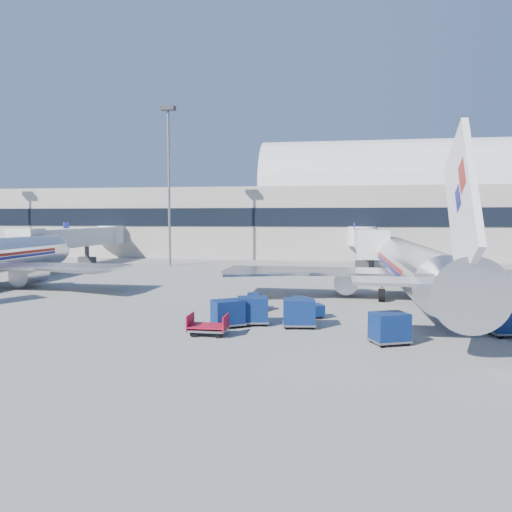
% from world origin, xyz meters
% --- Properties ---
extents(ground, '(260.00, 260.00, 0.00)m').
position_xyz_m(ground, '(0.00, 0.00, 0.00)').
color(ground, gray).
rests_on(ground, ground).
extents(terminal, '(170.00, 28.15, 21.00)m').
position_xyz_m(terminal, '(-13.60, 55.96, 7.52)').
color(terminal, '#B2AA9E').
rests_on(terminal, ground).
extents(airliner_main, '(32.00, 37.26, 12.07)m').
position_xyz_m(airliner_main, '(10.00, 4.51, 2.93)').
color(airliner_main, silver).
rests_on(airliner_main, ground).
extents(jetbridge_near, '(4.40, 27.50, 6.25)m').
position_xyz_m(jetbridge_near, '(7.60, 30.81, 3.93)').
color(jetbridge_near, silver).
rests_on(jetbridge_near, ground).
extents(jetbridge_mid, '(4.40, 27.50, 6.25)m').
position_xyz_m(jetbridge_mid, '(-34.40, 30.81, 3.93)').
color(jetbridge_mid, silver).
rests_on(jetbridge_mid, ground).
extents(mast_west, '(2.00, 1.20, 22.60)m').
position_xyz_m(mast_west, '(-20.00, 30.00, 14.79)').
color(mast_west, slate).
rests_on(mast_west, ground).
extents(tug_lead, '(2.63, 2.01, 1.54)m').
position_xyz_m(tug_lead, '(1.52, -4.31, 0.70)').
color(tug_lead, '#0A1F50').
rests_on(tug_lead, ground).
extents(tug_right, '(2.76, 2.42, 1.62)m').
position_xyz_m(tug_right, '(13.06, -4.79, 0.74)').
color(tug_right, '#0A1F50').
rests_on(tug_right, ground).
extents(tug_left, '(1.19, 2.20, 1.40)m').
position_xyz_m(tug_left, '(-2.41, -1.97, 0.64)').
color(tug_left, '#0A1F50').
rests_on(tug_left, ground).
extents(cart_train_a, '(2.26, 1.84, 1.83)m').
position_xyz_m(cart_train_a, '(1.34, -7.26, 0.98)').
color(cart_train_a, '#0A1F50').
rests_on(cart_train_a, ground).
extents(cart_train_b, '(2.32, 1.94, 1.81)m').
position_xyz_m(cart_train_b, '(-1.71, -6.89, 0.97)').
color(cart_train_b, '#0A1F50').
rests_on(cart_train_b, ground).
extents(cart_train_c, '(2.48, 2.35, 1.75)m').
position_xyz_m(cart_train_c, '(-3.16, -7.87, 0.93)').
color(cart_train_c, '#0A1F50').
rests_on(cart_train_c, ground).
extents(cart_solo_near, '(2.44, 2.20, 1.76)m').
position_xyz_m(cart_solo_near, '(6.58, -10.66, 0.94)').
color(cart_solo_near, '#0A1F50').
rests_on(cart_solo_near, ground).
extents(cart_solo_far, '(2.35, 1.97, 1.82)m').
position_xyz_m(cart_solo_far, '(13.69, -7.55, 0.97)').
color(cart_solo_far, '#0A1F50').
rests_on(cart_solo_far, ground).
extents(cart_open_red, '(2.28, 1.61, 0.61)m').
position_xyz_m(cart_open_red, '(-3.83, -10.20, 0.44)').
color(cart_open_red, slate).
rests_on(cart_open_red, ground).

